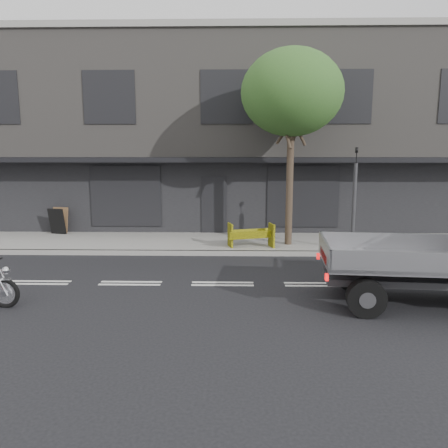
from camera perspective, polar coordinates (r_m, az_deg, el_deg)
ground at (r=11.39m, az=-0.18°, el=-7.85°), size 80.00×80.00×0.00m
sidewalk at (r=15.92m, az=0.25°, el=-2.47°), size 32.00×3.20×0.15m
kerb at (r=14.36m, az=0.13°, el=-3.82°), size 32.00×0.20×0.15m
building_main at (r=22.16m, az=0.57°, el=11.19°), size 26.00×10.00×8.00m
street_tree at (r=15.29m, az=8.86°, el=16.53°), size 3.40×3.40×6.74m
traffic_light_pole at (r=14.84m, az=16.60°, el=2.41°), size 0.12×0.12×3.50m
construction_barrier at (r=14.66m, az=3.57°, el=-1.56°), size 1.61×1.00×0.84m
sandwich_board at (r=18.22m, az=-20.98°, el=0.32°), size 0.72×0.55×1.03m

